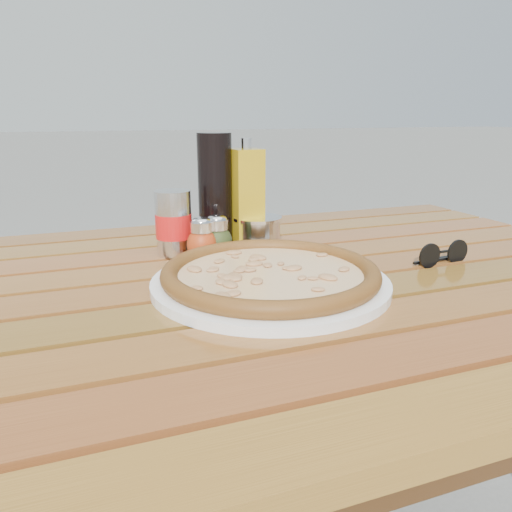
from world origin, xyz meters
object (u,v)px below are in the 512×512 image
object	(u,v)px
pizza	(270,273)
olive_oil_cruet	(247,198)
sunglasses	(442,255)
plate	(270,283)
pepper_shaker	(202,240)
table	(260,320)
oregano_shaker	(217,238)
dark_bottle	(215,191)
soda_can	(174,224)
parmesan_tin	(258,231)

from	to	relation	value
pizza	olive_oil_cruet	xyz separation A→B (m)	(0.05, 0.25, 0.07)
olive_oil_cruet	sunglasses	world-z (taller)	olive_oil_cruet
plate	olive_oil_cruet	distance (m)	0.27
pepper_shaker	olive_oil_cruet	world-z (taller)	olive_oil_cruet
plate	sunglasses	size ratio (longest dim) A/B	3.28
table	pepper_shaker	xyz separation A→B (m)	(-0.06, 0.12, 0.11)
plate	pepper_shaker	xyz separation A→B (m)	(-0.06, 0.17, 0.03)
plate	sunglasses	distance (m)	0.33
table	pizza	world-z (taller)	pizza
table	oregano_shaker	size ratio (longest dim) A/B	17.07
plate	dark_bottle	size ratio (longest dim) A/B	1.64
dark_bottle	soda_can	bearing A→B (deg)	-160.59
pizza	oregano_shaker	world-z (taller)	oregano_shaker
pizza	olive_oil_cruet	world-z (taller)	olive_oil_cruet
table	soda_can	size ratio (longest dim) A/B	11.67
dark_bottle	plate	bearing A→B (deg)	-88.12
table	parmesan_tin	bearing A→B (deg)	70.64
soda_can	parmesan_tin	bearing A→B (deg)	1.49
table	soda_can	bearing A→B (deg)	119.27
table	sunglasses	size ratio (longest dim) A/B	12.74
pizza	table	bearing A→B (deg)	86.24
pizza	pepper_shaker	xyz separation A→B (m)	(-0.06, 0.17, 0.02)
oregano_shaker	soda_can	size ratio (longest dim) A/B	0.68
oregano_shaker	soda_can	bearing A→B (deg)	143.04
sunglasses	parmesan_tin	bearing A→B (deg)	135.49
olive_oil_cruet	parmesan_tin	world-z (taller)	olive_oil_cruet
pizza	pepper_shaker	bearing A→B (deg)	109.70
soda_can	pepper_shaker	bearing A→B (deg)	-58.81
table	sunglasses	xyz separation A→B (m)	(0.33, -0.04, 0.09)
table	dark_bottle	size ratio (longest dim) A/B	6.36
pepper_shaker	parmesan_tin	bearing A→B (deg)	26.83
table	oregano_shaker	world-z (taller)	oregano_shaker
table	pepper_shaker	distance (m)	0.18
dark_bottle	olive_oil_cruet	bearing A→B (deg)	-18.09
dark_bottle	table	bearing A→B (deg)	-86.77
oregano_shaker	olive_oil_cruet	world-z (taller)	olive_oil_cruet
olive_oil_cruet	pepper_shaker	bearing A→B (deg)	-146.08
pepper_shaker	sunglasses	xyz separation A→B (m)	(0.39, -0.16, -0.02)
pepper_shaker	dark_bottle	bearing A→B (deg)	60.51
dark_bottle	olive_oil_cruet	world-z (taller)	dark_bottle
pepper_shaker	parmesan_tin	xyz separation A→B (m)	(0.13, 0.07, -0.01)
dark_bottle	sunglasses	size ratio (longest dim) A/B	2.00
dark_bottle	oregano_shaker	bearing A→B (deg)	-104.50
plate	sunglasses	xyz separation A→B (m)	(0.33, 0.01, 0.01)
pizza	parmesan_tin	world-z (taller)	parmesan_tin
soda_can	olive_oil_cruet	xyz separation A→B (m)	(0.15, 0.01, 0.04)
plate	parmesan_tin	distance (m)	0.25
pizza	sunglasses	size ratio (longest dim) A/B	3.24
soda_can	parmesan_tin	distance (m)	0.17
pizza	oregano_shaker	bearing A→B (deg)	99.45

